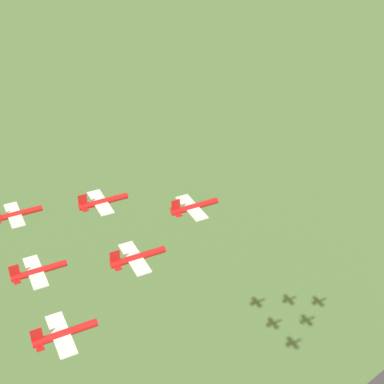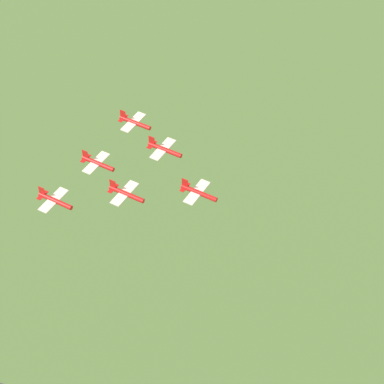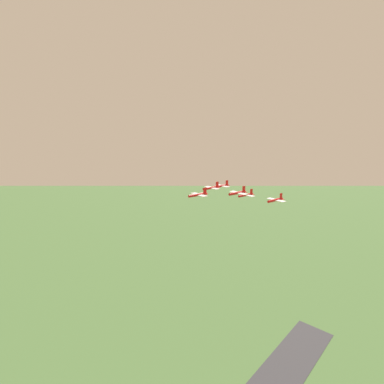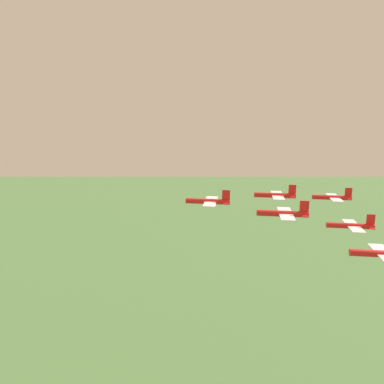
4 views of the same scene
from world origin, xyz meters
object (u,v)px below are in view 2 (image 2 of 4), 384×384
at_px(jet_0, 198,192).
at_px(jet_1, 164,149).
at_px(jet_5, 54,200).
at_px(jet_4, 97,163).
at_px(jet_3, 134,122).
at_px(jet_2, 125,193).

bearing_deg(jet_0, jet_1, -120.47).
bearing_deg(jet_5, jet_4, 180.00).
xyz_separation_m(jet_3, jet_5, (-8.32, -34.07, 0.88)).
relative_size(jet_2, jet_4, 1.00).
distance_m(jet_1, jet_4, 17.89).
bearing_deg(jet_2, jet_0, 120.47).
bearing_deg(jet_4, jet_0, 90.00).
height_order(jet_3, jet_4, jet_3).
bearing_deg(jet_3, jet_5, -0.00).
height_order(jet_0, jet_2, jet_0).
height_order(jet_3, jet_5, jet_5).
distance_m(jet_0, jet_1, 17.30).
bearing_deg(jet_1, jet_2, -0.00).
xyz_separation_m(jet_0, jet_5, (-33.12, -9.96, -2.43)).
bearing_deg(jet_4, jet_5, -0.00).
xyz_separation_m(jet_1, jet_4, (-16.56, -4.98, -4.59)).
xyz_separation_m(jet_0, jet_2, (-16.56, -4.98, -0.25)).
height_order(jet_0, jet_5, jet_0).
relative_size(jet_3, jet_4, 1.00).
relative_size(jet_2, jet_5, 1.00).
height_order(jet_1, jet_2, jet_1).
xyz_separation_m(jet_1, jet_2, (-4.16, -17.04, -0.62)).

